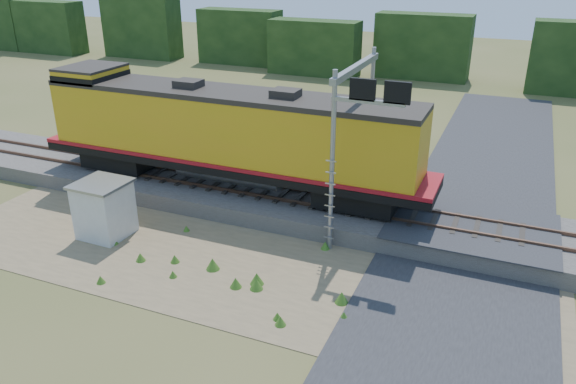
% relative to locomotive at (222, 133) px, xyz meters
% --- Properties ---
extents(ground, '(140.00, 140.00, 0.00)m').
position_rel_locomotive_xyz_m(ground, '(5.00, -6.00, -3.54)').
color(ground, '#475123').
rests_on(ground, ground).
extents(ballast, '(70.00, 5.00, 0.80)m').
position_rel_locomotive_xyz_m(ballast, '(5.00, -0.00, -3.14)').
color(ballast, slate).
rests_on(ballast, ground).
extents(rails, '(70.00, 1.54, 0.16)m').
position_rel_locomotive_xyz_m(rails, '(5.00, -0.00, -2.66)').
color(rails, brown).
rests_on(rails, ballast).
extents(dirt_shoulder, '(26.00, 8.00, 0.03)m').
position_rel_locomotive_xyz_m(dirt_shoulder, '(3.00, -5.50, -3.53)').
color(dirt_shoulder, '#8C7754').
rests_on(dirt_shoulder, ground).
extents(road, '(7.00, 66.00, 0.86)m').
position_rel_locomotive_xyz_m(road, '(12.00, -5.26, -3.45)').
color(road, '#38383A').
rests_on(road, ground).
extents(tree_line_north, '(130.00, 3.00, 6.50)m').
position_rel_locomotive_xyz_m(tree_line_north, '(5.00, 32.00, -0.47)').
color(tree_line_north, black).
rests_on(tree_line_north, ground).
extents(weed_clumps, '(15.00, 6.20, 0.56)m').
position_rel_locomotive_xyz_m(weed_clumps, '(1.50, -5.90, -3.54)').
color(weed_clumps, '#3F6F1F').
rests_on(weed_clumps, ground).
extents(locomotive, '(20.27, 3.09, 5.23)m').
position_rel_locomotive_xyz_m(locomotive, '(0.00, 0.00, 0.00)').
color(locomotive, black).
rests_on(locomotive, rails).
extents(shed, '(2.18, 2.18, 2.53)m').
position_rel_locomotive_xyz_m(shed, '(-2.97, -5.46, -2.26)').
color(shed, silver).
rests_on(shed, ground).
extents(signal_gantry, '(3.01, 6.20, 7.60)m').
position_rel_locomotive_xyz_m(signal_gantry, '(6.95, -0.68, 2.12)').
color(signal_gantry, gray).
rests_on(signal_gantry, ground).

